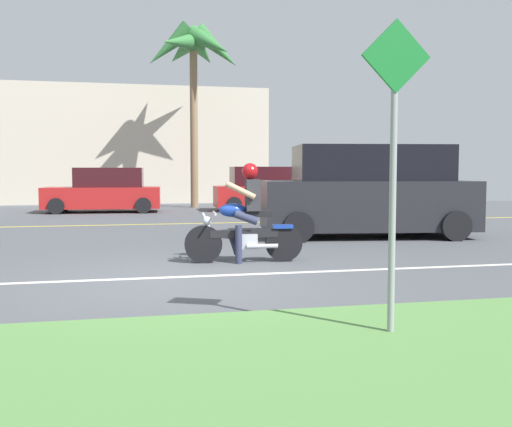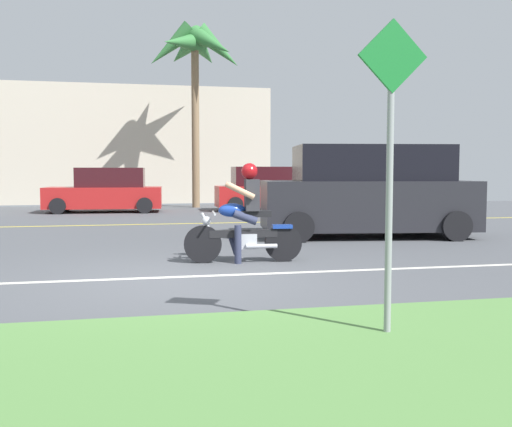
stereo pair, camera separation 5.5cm
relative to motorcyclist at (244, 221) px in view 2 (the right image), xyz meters
name	(u,v)px [view 2 (the right image)]	position (x,y,z in m)	size (l,w,h in m)	color
ground	(168,251)	(-1.11, 1.71, -0.69)	(56.00, 30.00, 0.04)	#4C4F54
grass_median	(233,385)	(-1.11, -5.39, -0.64)	(56.00, 3.80, 0.06)	#548442
lane_line_near	(181,277)	(-1.11, -1.12, -0.67)	(50.40, 0.12, 0.01)	silver
lane_line_far	(156,224)	(-1.11, 7.19, -0.67)	(50.40, 0.12, 0.01)	yellow
motorcyclist	(244,221)	(0.00, 0.00, 0.00)	(1.91, 0.62, 1.60)	black
suv_nearby	(368,193)	(3.43, 3.08, 0.31)	(4.97, 2.69, 2.04)	#232328
parked_car_1	(106,192)	(-2.68, 12.50, 0.07)	(4.18, 2.08, 1.60)	#AD1E1E
parked_car_2	(270,190)	(3.30, 12.11, 0.09)	(4.20, 1.94, 1.64)	#AD1E1E
palm_tree_1	(195,53)	(0.81, 14.72, 5.59)	(4.11, 3.98, 7.48)	#846B4C
street_sign	(390,148)	(0.41, -4.49, 0.99)	(0.62, 0.06, 2.74)	gray
building_far	(133,146)	(-1.68, 19.71, 2.01)	(12.69, 4.00, 5.37)	beige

